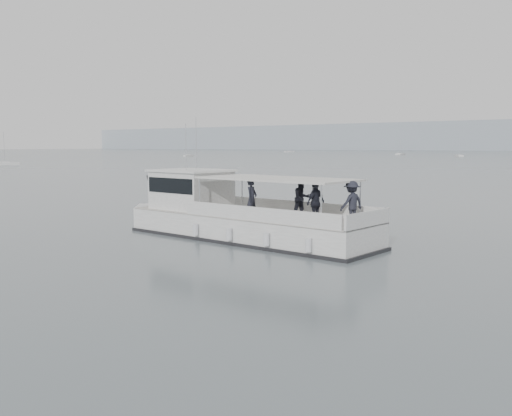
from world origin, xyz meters
The scene contains 2 objects.
ground centered at (0.00, 0.00, 0.00)m, with size 1400.00×1400.00×0.00m, color #505A5E.
tour_boat centered at (-1.52, -1.76, 1.05)m, with size 15.40×4.46×6.42m.
Camera 1 is at (17.27, -23.49, 4.61)m, focal length 40.00 mm.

